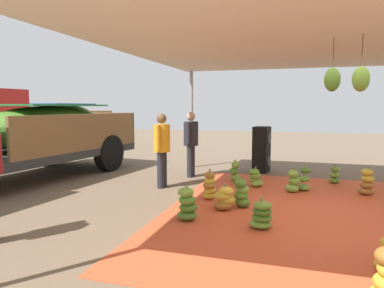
% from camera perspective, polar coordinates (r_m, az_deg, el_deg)
% --- Properties ---
extents(ground_plane, '(40.00, 40.00, 0.00)m').
position_cam_1_polar(ground_plane, '(6.97, -7.09, -8.85)').
color(ground_plane, brown).
extents(tarp_orange, '(6.20, 4.82, 0.01)m').
position_cam_1_polar(tarp_orange, '(6.39, 18.71, -10.45)').
color(tarp_orange, '#D1512D').
rests_on(tarp_orange, ground).
extents(tent_canopy, '(8.00, 7.00, 2.87)m').
position_cam_1_polar(tent_canopy, '(6.22, 20.46, 14.90)').
color(tent_canopy, '#9EA0A5').
rests_on(tent_canopy, ground).
extents(banana_bunch_1, '(0.40, 0.41, 0.58)m').
position_cam_1_polar(banana_bunch_1, '(8.02, 26.19, -5.57)').
color(banana_bunch_1, '#996628').
rests_on(banana_bunch_1, tarp_orange).
extents(banana_bunch_2, '(0.39, 0.40, 0.44)m').
position_cam_1_polar(banana_bunch_2, '(6.23, 5.22, -8.72)').
color(banana_bunch_2, '#996628').
rests_on(banana_bunch_2, tarp_orange).
extents(banana_bunch_4, '(0.32, 0.32, 0.45)m').
position_cam_1_polar(banana_bunch_4, '(8.93, 21.85, -4.70)').
color(banana_bunch_4, '#518428').
rests_on(banana_bunch_4, tarp_orange).
extents(banana_bunch_5, '(0.43, 0.43, 0.47)m').
position_cam_1_polar(banana_bunch_5, '(5.40, 11.08, -11.14)').
color(banana_bunch_5, '#6B9E38').
rests_on(banana_bunch_5, tarp_orange).
extents(banana_bunch_6, '(0.26, 0.29, 0.52)m').
position_cam_1_polar(banana_bunch_6, '(8.56, 6.89, -4.47)').
color(banana_bunch_6, '#6B9E38').
rests_on(banana_bunch_6, tarp_orange).
extents(banana_bunch_8, '(0.35, 0.34, 0.54)m').
position_cam_1_polar(banana_bunch_8, '(6.42, 7.97, -7.89)').
color(banana_bunch_8, '#477523').
rests_on(banana_bunch_8, tarp_orange).
extents(banana_bunch_9, '(0.38, 0.40, 0.51)m').
position_cam_1_polar(banana_bunch_9, '(7.72, 15.87, -5.84)').
color(banana_bunch_9, '#75A83D').
rests_on(banana_bunch_9, tarp_orange).
extents(banana_bunch_10, '(0.41, 0.41, 0.57)m').
position_cam_1_polar(banana_bunch_10, '(5.64, -0.77, -9.72)').
color(banana_bunch_10, '#477523').
rests_on(banana_bunch_10, tarp_orange).
extents(banana_bunch_11, '(0.35, 0.35, 0.55)m').
position_cam_1_polar(banana_bunch_11, '(7.95, 17.50, -5.51)').
color(banana_bunch_11, '#6B9E38').
rests_on(banana_bunch_11, tarp_orange).
extents(banana_bunch_12, '(0.34, 0.33, 0.59)m').
position_cam_1_polar(banana_bunch_12, '(6.86, 2.81, -6.79)').
color(banana_bunch_12, gold).
rests_on(banana_bunch_12, tarp_orange).
extents(banana_bunch_13, '(0.35, 0.38, 0.45)m').
position_cam_1_polar(banana_bunch_13, '(8.05, 10.11, -5.42)').
color(banana_bunch_13, '#75A83D').
rests_on(banana_bunch_13, tarp_orange).
extents(cargo_truck_far, '(6.76, 3.27, 2.40)m').
position_cam_1_polar(cargo_truck_far, '(15.96, -23.70, 3.50)').
color(cargo_truck_far, '#2D2D2D').
rests_on(cargo_truck_far, ground).
extents(worker_0, '(0.60, 0.37, 1.63)m').
position_cam_1_polar(worker_0, '(7.83, -4.85, -0.10)').
color(worker_0, '#26262D').
rests_on(worker_0, ground).
extents(worker_1, '(0.60, 0.37, 1.65)m').
position_cam_1_polar(worker_1, '(9.02, -0.18, 0.77)').
color(worker_1, '#26262D').
rests_on(worker_1, ground).
extents(speaker_stack, '(0.54, 0.47, 1.25)m').
position_cam_1_polar(speaker_stack, '(9.87, 11.08, -0.86)').
color(speaker_stack, black).
rests_on(speaker_stack, ground).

